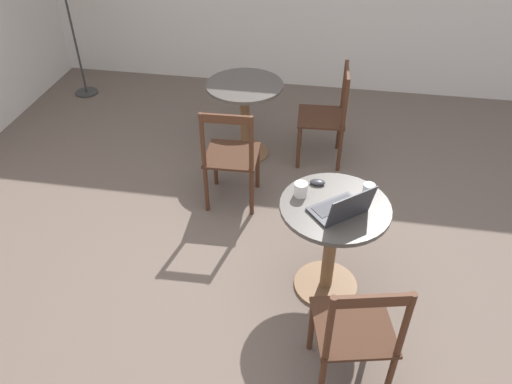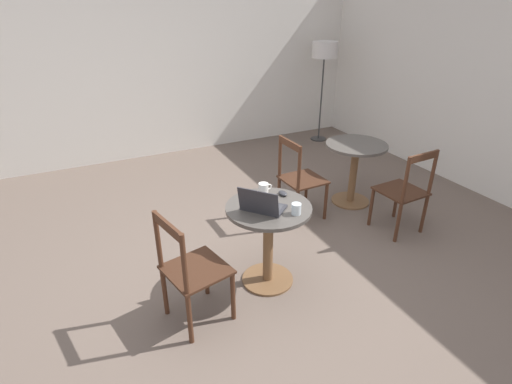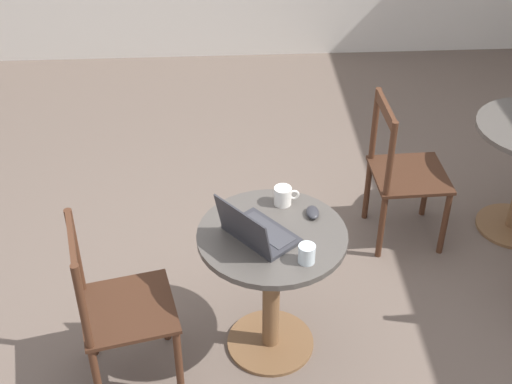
# 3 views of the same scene
# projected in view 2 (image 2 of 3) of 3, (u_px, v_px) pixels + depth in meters

# --- Properties ---
(ground_plane) EXTENTS (16.00, 16.00, 0.00)m
(ground_plane) POSITION_uv_depth(u_px,v_px,m) (251.00, 266.00, 3.66)
(ground_plane) COLOR #66564C
(wall_back) EXTENTS (9.40, 0.06, 2.70)m
(wall_back) POSITION_uv_depth(u_px,v_px,m) (153.00, 64.00, 5.65)
(wall_back) COLOR silver
(wall_back) RESTS_ON ground_plane
(cafe_table_near) EXTENTS (0.69, 0.69, 0.73)m
(cafe_table_near) POSITION_uv_depth(u_px,v_px,m) (268.00, 229.00, 3.25)
(cafe_table_near) COLOR brown
(cafe_table_near) RESTS_ON ground_plane
(cafe_table_mid) EXTENTS (0.69, 0.69, 0.73)m
(cafe_table_mid) POSITION_uv_depth(u_px,v_px,m) (355.00, 161.00, 4.56)
(cafe_table_mid) COLOR brown
(cafe_table_mid) RESTS_ON ground_plane
(chair_near_left) EXTENTS (0.51, 0.51, 0.91)m
(chair_near_left) POSITION_uv_depth(u_px,v_px,m) (191.00, 271.00, 2.87)
(chair_near_left) COLOR #472819
(chair_near_left) RESTS_ON ground_plane
(chair_mid_front) EXTENTS (0.44, 0.44, 0.91)m
(chair_mid_front) POSITION_uv_depth(u_px,v_px,m) (404.00, 192.00, 4.01)
(chair_mid_front) COLOR #472819
(chair_mid_front) RESTS_ON ground_plane
(chair_mid_left) EXTENTS (0.44, 0.44, 0.91)m
(chair_mid_left) POSITION_uv_depth(u_px,v_px,m) (300.00, 180.00, 4.28)
(chair_mid_left) COLOR #472819
(chair_mid_left) RESTS_ON ground_plane
(floor_lamp) EXTENTS (0.39, 0.39, 1.58)m
(floor_lamp) POSITION_uv_depth(u_px,v_px,m) (325.00, 54.00, 6.21)
(floor_lamp) COLOR #333333
(floor_lamp) RESTS_ON ground_plane
(laptop) EXTENTS (0.40, 0.41, 0.21)m
(laptop) POSITION_uv_depth(u_px,v_px,m) (262.00, 205.00, 3.08)
(laptop) COLOR #2D2D33
(laptop) RESTS_ON cafe_table_near
(mouse) EXTENTS (0.06, 0.10, 0.03)m
(mouse) POSITION_uv_depth(u_px,v_px,m) (283.00, 193.00, 3.33)
(mouse) COLOR #2D2D33
(mouse) RESTS_ON cafe_table_near
(mug) EXTENTS (0.12, 0.08, 0.09)m
(mug) POSITION_uv_depth(u_px,v_px,m) (264.00, 188.00, 3.34)
(mug) COLOR silver
(mug) RESTS_ON cafe_table_near
(drinking_glass) EXTENTS (0.08, 0.08, 0.09)m
(drinking_glass) POSITION_uv_depth(u_px,v_px,m) (296.00, 209.00, 3.03)
(drinking_glass) COLOR silver
(drinking_glass) RESTS_ON cafe_table_near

